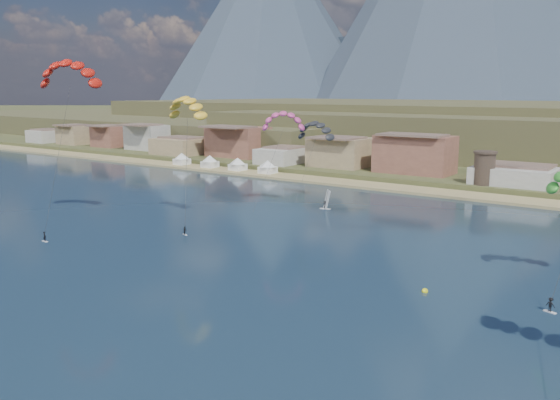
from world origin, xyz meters
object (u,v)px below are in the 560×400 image
watchtower (484,168)px  kitesurfer_yellow (187,105)px  buoy (425,291)px  kitesurfer_red (69,70)px  windsurfer (326,203)px

watchtower → kitesurfer_yellow: (-36.48, -68.61, 16.60)m
kitesurfer_yellow → buoy: bearing=-12.2°
kitesurfer_red → windsurfer: 58.47m
kitesurfer_red → buoy: kitesurfer_red is taller
kitesurfer_red → windsurfer: (30.60, 41.18, -28.05)m
kitesurfer_yellow → buoy: (53.09, -11.46, -22.84)m
kitesurfer_red → kitesurfer_yellow: (15.68, 14.36, -6.42)m
kitesurfer_yellow → buoy: 58.92m
watchtower → kitesurfer_red: kitesurfer_red is taller
windsurfer → buoy: 54.08m
kitesurfer_red → buoy: 74.79m
kitesurfer_red → kitesurfer_yellow: 22.21m
kitesurfer_yellow → kitesurfer_red: bearing=-137.5°
kitesurfer_yellow → watchtower: bearing=62.0°
watchtower → kitesurfer_yellow: kitesurfer_yellow is taller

